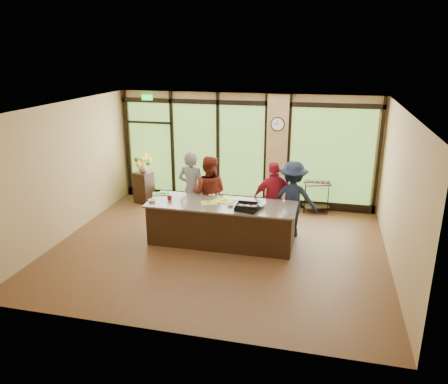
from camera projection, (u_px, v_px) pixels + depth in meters
The scene contains 25 objects.
floor at pixel (218, 248), 9.37m from camera, with size 7.00×7.00×0.00m, color brown.
ceiling at pixel (218, 107), 8.44m from camera, with size 7.00×7.00×0.00m, color white.
back_wall at pixel (245, 150), 11.68m from camera, with size 7.00×7.00×0.00m, color tan.
left_wall at pixel (65, 171), 9.68m from camera, with size 6.00×6.00×0.00m, color tan.
right_wall at pixel (400, 194), 8.13m from camera, with size 6.00×6.00×0.00m, color tan.
window_wall at pixel (251, 155), 11.63m from camera, with size 6.90×0.12×3.00m.
island_base at pixel (222, 224), 9.51m from camera, with size 3.10×1.00×0.88m, color black.
countertop at pixel (221, 204), 9.37m from camera, with size 3.20×1.10×0.04m, color gray.
wall_clock at pixel (278, 124), 11.13m from camera, with size 0.36×0.04×0.36m.
cook_left at pixel (192, 190), 10.23m from camera, with size 0.68×0.45×1.87m, color gray.
cook_midleft at pixel (209, 193), 10.14m from camera, with size 0.86×0.67×1.77m, color maroon.
cook_midright at pixel (274, 199), 9.87m from camera, with size 1.00×0.42×1.70m, color #A31930.
cook_right at pixel (293, 199), 9.80m from camera, with size 1.12×0.64×1.73m, color #1A2239.
roasting_pan at pixel (247, 209), 8.95m from camera, with size 0.44×0.35×0.08m, color black.
mixing_bowl at pixel (258, 205), 9.14m from camera, with size 0.30×0.30×0.07m, color silver.
cutting_board_left at pixel (161, 194), 9.97m from camera, with size 0.38×0.28×0.01m, color #499235.
cutting_board_center at pixel (209, 203), 9.39m from camera, with size 0.35×0.27×0.01m, color gold.
cutting_board_right at pixel (224, 201), 9.51m from camera, with size 0.44×0.33×0.01m, color gold.
prep_bowl_near at pixel (152, 201), 9.47m from camera, with size 0.16×0.16×0.05m, color white.
prep_bowl_mid at pixel (230, 205), 9.20m from camera, with size 0.14×0.14×0.04m, color white.
prep_bowl_far at pixel (212, 195), 9.85m from camera, with size 0.14×0.14×0.03m, color white.
red_ramekin at pixel (170, 198), 9.55m from camera, with size 0.11×0.11×0.09m, color #A51410.
flower_stand at pixel (144, 187), 12.09m from camera, with size 0.43×0.43×0.86m, color black.
flower_vase at pixel (143, 168), 11.92m from camera, with size 0.24×0.24×0.25m, color #91734F.
bar_cart at pixel (317, 193), 11.30m from camera, with size 0.73×0.57×0.88m.
Camera 1 is at (2.11, -8.26, 4.08)m, focal length 35.00 mm.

